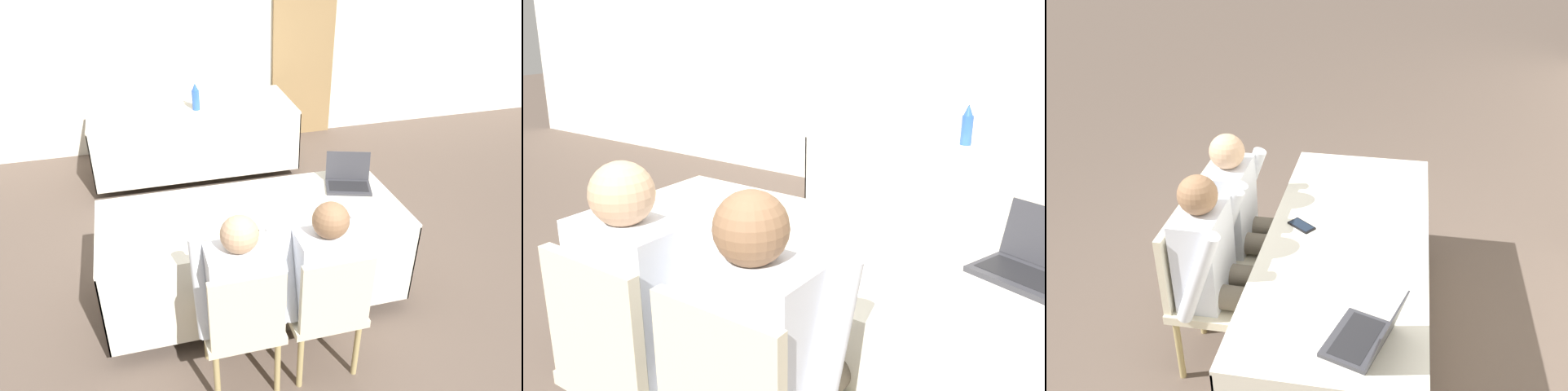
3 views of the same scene
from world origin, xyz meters
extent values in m
cube|color=silver|center=(0.00, 2.83, 1.35)|extent=(12.00, 0.06, 2.70)
cube|color=silver|center=(0.00, 0.00, 0.72)|extent=(2.02, 0.86, 0.02)
cube|color=silver|center=(0.00, -0.42, 0.41)|extent=(2.02, 0.01, 0.60)
cube|color=silver|center=(0.00, 0.42, 0.41)|extent=(2.02, 0.01, 0.60)
cube|color=silver|center=(-1.00, 0.00, 0.41)|extent=(0.01, 0.86, 0.60)
cylinder|color=#333333|center=(0.00, 0.00, 0.06)|extent=(0.06, 0.06, 0.11)
cube|color=silver|center=(-0.10, 2.07, 0.72)|extent=(2.02, 0.86, 0.02)
cube|color=silver|center=(-0.10, 1.64, 0.41)|extent=(2.02, 0.01, 0.60)
cube|color=silver|center=(-0.10, 2.49, 0.41)|extent=(2.02, 0.01, 0.60)
cube|color=silver|center=(-1.10, 2.07, 0.41)|extent=(0.01, 0.86, 0.60)
cylinder|color=#333333|center=(-0.10, 2.07, 0.06)|extent=(0.06, 0.06, 0.11)
cube|color=#333338|center=(0.74, 0.13, 0.74)|extent=(0.37, 0.30, 0.02)
cube|color=black|center=(0.74, 0.13, 0.75)|extent=(0.31, 0.23, 0.00)
cube|color=black|center=(-0.09, -0.26, 0.73)|extent=(0.15, 0.16, 0.01)
cube|color=#192333|center=(-0.09, -0.26, 0.74)|extent=(0.13, 0.15, 0.00)
cube|color=white|center=(0.82, -0.24, 0.73)|extent=(0.31, 0.36, 0.00)
cube|color=white|center=(-0.65, 0.23, 0.73)|extent=(0.29, 0.34, 0.00)
cylinder|color=#2D5BB7|center=(-0.06, 1.97, 0.83)|extent=(0.07, 0.07, 0.19)
cone|color=#2D5BB7|center=(-0.06, 1.97, 0.96)|extent=(0.06, 0.06, 0.08)
cylinder|color=silver|center=(-0.06, 1.97, 1.00)|extent=(0.03, 0.03, 0.01)
cylinder|color=tan|center=(-0.42, -0.48, 0.21)|extent=(0.04, 0.04, 0.41)
cube|color=beige|center=(-0.24, -0.66, 0.44)|extent=(0.44, 0.44, 0.05)
cube|color=beige|center=(-0.24, -0.86, 0.69)|extent=(0.40, 0.04, 0.45)
cube|color=beige|center=(0.24, -0.86, 0.69)|extent=(0.40, 0.04, 0.45)
cylinder|color=#665B4C|center=(-0.15, -0.53, 0.53)|extent=(0.13, 0.42, 0.13)
cylinder|color=#665B4C|center=(-0.33, -0.53, 0.53)|extent=(0.13, 0.42, 0.13)
cylinder|color=#665B4C|center=(-0.15, -0.35, 0.23)|extent=(0.10, 0.10, 0.46)
cylinder|color=#665B4C|center=(-0.33, -0.35, 0.23)|extent=(0.10, 0.10, 0.46)
cube|color=silver|center=(-0.24, -0.71, 0.72)|extent=(0.36, 0.22, 0.52)
cylinder|color=silver|center=(-0.03, -0.67, 0.73)|extent=(0.08, 0.26, 0.54)
cylinder|color=silver|center=(-0.45, -0.67, 0.73)|extent=(0.08, 0.26, 0.54)
sphere|color=tan|center=(-0.24, -0.71, 1.07)|extent=(0.20, 0.20, 0.20)
cylinder|color=#665B4C|center=(0.33, -0.53, 0.53)|extent=(0.13, 0.42, 0.13)
cylinder|color=#665B4C|center=(0.15, -0.53, 0.53)|extent=(0.13, 0.42, 0.13)
cube|color=silver|center=(0.24, -0.71, 0.72)|extent=(0.36, 0.22, 0.52)
cylinder|color=silver|center=(0.45, -0.67, 0.73)|extent=(0.08, 0.26, 0.54)
cylinder|color=silver|center=(0.03, -0.67, 0.73)|extent=(0.08, 0.26, 0.54)
sphere|color=#8C6647|center=(0.24, -0.71, 1.07)|extent=(0.20, 0.20, 0.20)
camera|label=1|loc=(-0.69, -2.75, 2.53)|focal=35.00mm
camera|label=2|loc=(1.10, -1.78, 1.61)|focal=40.00mm
camera|label=3|loc=(2.55, 0.23, 2.48)|focal=40.00mm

